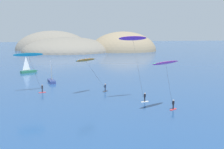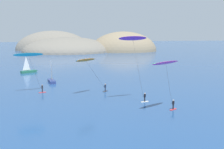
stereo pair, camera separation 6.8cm
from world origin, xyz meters
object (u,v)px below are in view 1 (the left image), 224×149
at_px(kitesurfer_orange, 87,63).
at_px(kitesurfer_magenta, 166,66).
at_px(sailboat_near, 51,80).
at_px(sailboat_far, 29,71).
at_px(kitesurfer_cyan, 29,57).
at_px(kitesurfer_purple, 134,44).

height_order(kitesurfer_orange, kitesurfer_magenta, kitesurfer_magenta).
height_order(sailboat_near, kitesurfer_orange, kitesurfer_orange).
bearing_deg(sailboat_far, kitesurfer_orange, -65.73).
xyz_separation_m(sailboat_near, kitesurfer_orange, (7.82, -15.74, 6.01)).
bearing_deg(sailboat_near, kitesurfer_orange, -63.57).
bearing_deg(kitesurfer_orange, sailboat_far, 114.27).
bearing_deg(kitesurfer_orange, sailboat_near, 116.43).
xyz_separation_m(sailboat_far, kitesurfer_cyan, (3.57, -30.03, 6.98)).
bearing_deg(sailboat_near, sailboat_far, 112.31).
xyz_separation_m(kitesurfer_orange, kitesurfer_purple, (7.55, -7.63, 4.11)).
relative_size(kitesurfer_orange, kitesurfer_purple, 0.63).
relative_size(kitesurfer_orange, kitesurfer_magenta, 0.90).
xyz_separation_m(kitesurfer_orange, kitesurfer_cyan, (-11.61, 3.64, 0.97)).
xyz_separation_m(sailboat_near, kitesurfer_cyan, (-3.79, -12.10, 6.98)).
bearing_deg(kitesurfer_cyan, kitesurfer_magenta, -37.70).
distance_m(kitesurfer_orange, kitesurfer_magenta, 17.97).
bearing_deg(kitesurfer_purple, kitesurfer_magenta, -60.06).
relative_size(sailboat_far, kitesurfer_purple, 0.47).
relative_size(sailboat_far, kitesurfer_cyan, 0.66).
bearing_deg(sailboat_near, kitesurfer_cyan, -107.37).
relative_size(kitesurfer_magenta, kitesurfer_cyan, 0.98).
bearing_deg(kitesurfer_magenta, kitesurfer_cyan, 142.30).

